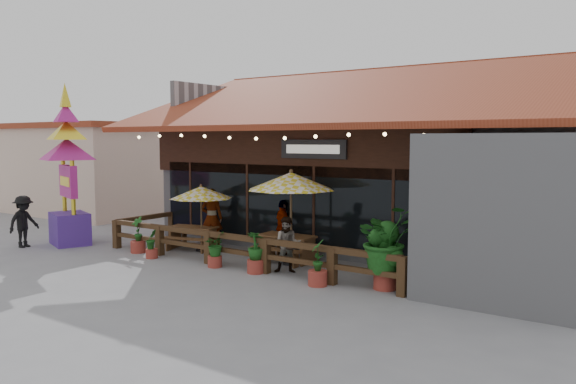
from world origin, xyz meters
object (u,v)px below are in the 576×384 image
Objects in this scene: tropical_plant at (386,241)px; picnic_table_right at (287,244)px; picnic_table_left at (193,234)px; pedestrian at (24,222)px; umbrella_right at (291,182)px; thai_sign_tower at (67,153)px; umbrella_left at (201,193)px.

picnic_table_right is at bearing 162.22° from tropical_plant.
picnic_table_left is 1.07× the size of pedestrian.
umbrella_right is 1.52× the size of tropical_plant.
thai_sign_tower reaches higher than picnic_table_right.
thai_sign_tower is at bearing -165.17° from picnic_table_right.
picnic_table_right is 8.77m from pedestrian.
pedestrian is at bearing -161.15° from umbrella_right.
umbrella_left reaches higher than picnic_table_right.
umbrella_right is 1.79× the size of pedestrian.
umbrella_right is 1.88× the size of picnic_table_right.
umbrella_right is 1.68× the size of picnic_table_left.
pedestrian is (-8.49, -2.90, -1.48)m from umbrella_right.
thai_sign_tower is at bearing -175.75° from tropical_plant.
pedestrian is at bearing -159.09° from picnic_table_right.
thai_sign_tower reaches higher than tropical_plant.
umbrella_right is at bearing -80.99° from pedestrian.
umbrella_right reaches higher than picnic_table_left.
thai_sign_tower is at bearing -155.79° from picnic_table_left.
umbrella_left reaches higher than pedestrian.
tropical_plant is (6.67, -0.88, -0.69)m from umbrella_left.
tropical_plant is (11.03, 0.82, -1.88)m from thai_sign_tower.
picnic_table_right is (3.08, 0.27, -1.31)m from umbrella_left.
umbrella_left is at bearing -175.02° from picnic_table_right.
umbrella_left is 0.39× the size of thai_sign_tower.
picnic_table_left is 0.31× the size of thai_sign_tower.
umbrella_left is 3.36m from picnic_table_right.
picnic_table_left is at bearing 172.38° from tropical_plant.
umbrella_right is 0.53× the size of thai_sign_tower.
tropical_plant reaches higher than pedestrian.
tropical_plant is 11.95m from pedestrian.
umbrella_left is at bearing -70.61° from pedestrian.
tropical_plant reaches higher than picnic_table_right.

